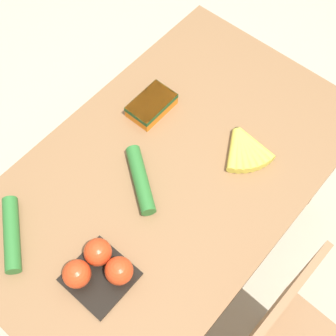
{
  "coord_description": "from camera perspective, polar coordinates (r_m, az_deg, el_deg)",
  "views": [
    {
      "loc": [
        0.56,
        0.48,
        2.09
      ],
      "look_at": [
        0.0,
        0.0,
        0.76
      ],
      "focal_mm": 50.0,
      "sensor_mm": 36.0,
      "label": 1
    }
  ],
  "objects": [
    {
      "name": "ground_plane",
      "position": [
        2.21,
        0.0,
        -9.56
      ],
      "size": [
        12.0,
        12.0,
        0.0
      ],
      "primitive_type": "plane",
      "color": "#B7A88E"
    },
    {
      "name": "dining_table",
      "position": [
        1.63,
        0.0,
        -2.21
      ],
      "size": [
        1.35,
        0.82,
        0.73
      ],
      "color": "olive",
      "rests_on": "ground_plane"
    },
    {
      "name": "banana_bunch",
      "position": [
        1.59,
        9.34,
        2.35
      ],
      "size": [
        0.16,
        0.17,
        0.03
      ],
      "color": "brown",
      "rests_on": "dining_table"
    },
    {
      "name": "tomato_pack",
      "position": [
        1.39,
        -8.5,
        -11.88
      ],
      "size": [
        0.18,
        0.18,
        0.09
      ],
      "color": "black",
      "rests_on": "dining_table"
    },
    {
      "name": "carrot_bag",
      "position": [
        1.65,
        -2.02,
        7.73
      ],
      "size": [
        0.17,
        0.11,
        0.05
      ],
      "color": "orange",
      "rests_on": "dining_table"
    },
    {
      "name": "cucumber_near",
      "position": [
        1.5,
        -3.37,
        -1.42
      ],
      "size": [
        0.18,
        0.22,
        0.05
      ],
      "color": "#2D702D",
      "rests_on": "dining_table"
    },
    {
      "name": "cucumber_far",
      "position": [
        1.5,
        -18.54,
        -7.64
      ],
      "size": [
        0.18,
        0.22,
        0.05
      ],
      "color": "#2D702D",
      "rests_on": "dining_table"
    }
  ]
}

